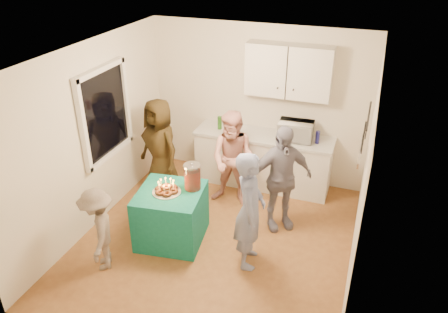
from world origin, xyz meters
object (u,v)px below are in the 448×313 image
(woman_back_center, at_px, (234,160))
(woman_back_right, at_px, (280,178))
(child_near_left, at_px, (99,230))
(punch_jar, at_px, (192,178))
(microwave, at_px, (295,131))
(woman_back_left, at_px, (160,147))
(man_birthday, at_px, (250,211))
(counter, at_px, (263,161))
(party_table, at_px, (171,215))

(woman_back_center, relative_size, woman_back_right, 0.97)
(woman_back_center, xyz_separation_m, child_near_left, (-1.10, -1.94, -0.20))
(punch_jar, relative_size, child_near_left, 0.30)
(microwave, distance_m, child_near_left, 3.28)
(punch_jar, xyz_separation_m, child_near_left, (-0.84, -0.99, -0.36))
(woman_back_left, relative_size, woman_back_center, 1.04)
(man_birthday, xyz_separation_m, child_near_left, (-1.72, -0.71, -0.22))
(man_birthday, distance_m, woman_back_right, 0.91)
(child_near_left, bearing_deg, man_birthday, 82.62)
(counter, height_order, child_near_left, child_near_left)
(man_birthday, height_order, woman_back_left, woman_back_left)
(man_birthday, bearing_deg, party_table, 72.27)
(counter, height_order, man_birthday, man_birthday)
(woman_back_center, bearing_deg, counter, 69.70)
(woman_back_center, distance_m, child_near_left, 2.24)
(party_table, bearing_deg, punch_jar, 35.85)
(party_table, relative_size, woman_back_right, 0.54)
(microwave, bearing_deg, man_birthday, -97.21)
(party_table, distance_m, child_near_left, 1.01)
(man_birthday, relative_size, child_near_left, 1.40)
(microwave, bearing_deg, party_table, -127.60)
(counter, relative_size, microwave, 4.13)
(punch_jar, relative_size, woman_back_left, 0.21)
(microwave, relative_size, woman_back_right, 0.34)
(punch_jar, height_order, child_near_left, child_near_left)
(woman_back_center, bearing_deg, party_table, -113.94)
(man_birthday, distance_m, woman_back_center, 1.38)
(punch_jar, relative_size, man_birthday, 0.22)
(woman_back_right, distance_m, child_near_left, 2.49)
(microwave, height_order, woman_back_right, woman_back_right)
(woman_back_center, bearing_deg, microwave, 43.15)
(punch_jar, bearing_deg, party_table, -144.15)
(party_table, xyz_separation_m, woman_back_right, (1.31, 0.79, 0.41))
(counter, distance_m, woman_back_left, 1.70)
(woman_back_left, xyz_separation_m, woman_back_center, (1.21, 0.05, -0.03))
(counter, distance_m, party_table, 2.01)
(party_table, bearing_deg, child_near_left, -126.13)
(punch_jar, bearing_deg, man_birthday, -17.77)
(microwave, relative_size, woman_back_left, 0.33)
(counter, relative_size, child_near_left, 1.95)
(counter, bearing_deg, microwave, 0.00)
(woman_back_left, bearing_deg, party_table, -32.78)
(woman_back_left, height_order, child_near_left, woman_back_left)
(party_table, distance_m, woman_back_right, 1.58)
(child_near_left, bearing_deg, party_table, 114.20)
(party_table, height_order, punch_jar, punch_jar)
(counter, bearing_deg, child_near_left, -117.44)
(microwave, height_order, party_table, microwave)
(counter, relative_size, woman_back_right, 1.40)
(woman_back_left, distance_m, woman_back_center, 1.21)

